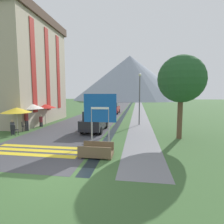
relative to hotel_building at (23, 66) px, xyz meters
The scene contains 22 objects.
ground_plane 13.85m from the hotel_building, 40.41° to the left, with size 160.00×160.00×0.00m, color #3D6033.
road 20.28m from the hotel_building, 69.04° to the left, with size 6.40×60.00×0.01m.
footpath 23.08m from the hotel_building, 54.17° to the left, with size 2.20×60.00×0.01m.
drainage_channel 21.81m from the hotel_building, 59.52° to the left, with size 0.60×60.00×0.00m.
crosswalk_marking 13.11m from the hotel_building, 53.18° to the right, with size 5.44×1.84×0.01m.
mountain_distant 77.07m from the hotel_building, 83.80° to the left, with size 59.68×59.68×23.20m.
hotel_building is the anchor object (origin of this frame).
road_sign 13.45m from the hotel_building, 35.98° to the right, with size 2.09×0.11×3.26m.
footbridge 15.52m from the hotel_building, 42.10° to the right, with size 1.70×1.10×0.65m.
parked_car_near 11.05m from the hotel_building, 21.22° to the right, with size 1.78×4.19×1.82m.
parked_car_far 14.51m from the hotel_building, 49.30° to the left, with size 1.74×4.36×1.82m.
cafe_chair_nearest 9.01m from the hotel_building, 62.64° to the right, with size 0.40×0.40×0.85m.
cafe_chair_middle 7.23m from the hotel_building, 56.31° to the right, with size 0.40×0.40×0.85m.
cafe_chair_near_right 7.88m from the hotel_building, 59.74° to the right, with size 0.40×0.40×0.85m.
cafe_umbrella_front_yellow 7.66m from the hotel_building, 61.23° to the right, with size 2.27×2.27×2.16m.
cafe_umbrella_middle_white 5.80m from the hotel_building, 48.33° to the right, with size 2.27×2.27×2.36m.
cafe_umbrella_rear_red 5.26m from the hotel_building, 16.11° to the right, with size 2.39×2.39×2.14m.
person_seated_far 8.56m from the hotel_building, 64.22° to the right, with size 0.32×0.32×1.21m.
person_standing_terrace 7.47m from the hotel_building, 54.85° to the right, with size 0.32×0.32×1.77m.
person_seated_near 6.93m from the hotel_building, 36.25° to the right, with size 0.32×0.32×1.20m.
streetlamp 13.26m from the hotel_building, ahead, with size 0.28×0.28×5.33m.
tree_by_path 16.67m from the hotel_building, 18.07° to the right, with size 3.34×3.34×5.97m.
Camera 1 is at (3.30, -6.25, 3.27)m, focal length 28.00 mm.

